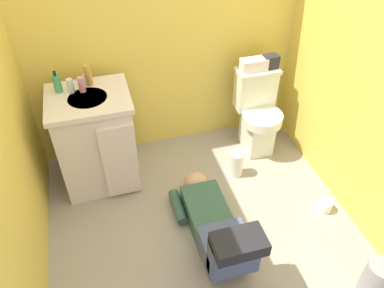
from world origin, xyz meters
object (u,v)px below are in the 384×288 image
Objects in this scene: toiletry_bag at (271,61)px; toilet_paper_roll at (325,206)px; tissue_box at (254,64)px; person_plumber at (216,227)px; vanity_cabinet at (97,140)px; bottle_pink at (81,84)px; toilet at (257,113)px; bottle_amber at (88,75)px; paper_towel_roll at (236,164)px; bottle_clear at (70,86)px; trash_can at (377,279)px; faucet at (84,80)px; soap_dispenser at (57,83)px.

toiletry_bag is 1.13× the size of toilet_paper_roll.
person_plumber is at bearing -122.44° from tissue_box.
toiletry_bag is (1.49, 0.15, 0.39)m from vanity_cabinet.
bottle_pink is (-0.72, 0.96, 0.70)m from person_plumber.
toilet_paper_roll is (0.22, -0.88, -0.32)m from toilet.
person_plumber is at bearing -57.19° from bottle_amber.
bottle_amber is at bearing 158.32° from paper_towel_roll.
bottle_clear is 2.41m from trash_can.
bottle_amber is (-1.31, 0.01, 0.10)m from tissue_box.
tissue_box is at bearing 2.72° from bottle_pink.
toilet is 1.50m from bottle_pink.
bottle_amber is 0.70× the size of paper_towel_roll.
bottle_pink is at bearing -110.11° from faucet.
faucet is 0.37× the size of trash_can.
trash_can is (1.65, -1.59, -0.74)m from bottle_clear.
bottle_amber is at bearing 122.81° from person_plumber.
bottle_pink is 1.39m from paper_towel_roll.
soap_dispenser is at bearing 131.57° from person_plumber.
soap_dispenser is at bearing 152.08° from toilet_paper_roll.
tissue_box is 0.15m from toiletry_bag.
toilet is 1.46m from bottle_amber.
paper_towel_roll is at bearing 110.32° from trash_can.
person_plumber is 1.42m from bottle_amber.
trash_can is at bearing -36.33° from person_plumber.
faucet is at bearing 179.98° from toiletry_bag.
paper_towel_roll is at bearing 132.61° from toilet_paper_roll.
soap_dispenser is at bearing 158.40° from bottle_clear.
toilet reaches higher than person_plumber.
toilet_paper_roll is at bearing 2.98° from person_plumber.
vanity_cabinet is (-1.39, -0.05, 0.05)m from toilet.
toiletry_bag is 1.47m from bottle_amber.
toiletry_bag is 1.08× the size of bottle_pink.
paper_towel_roll is (0.39, 0.61, -0.06)m from person_plumber.
vanity_cabinet is 0.47m from faucet.
toiletry_bag is (1.50, -0.00, -0.06)m from faucet.
person_plumber is at bearing -50.38° from bottle_clear.
vanity_cabinet reaches higher than person_plumber.
person_plumber is at bearing -52.93° from bottle_pink.
faucet is (-1.39, 0.09, 0.50)m from toilet.
bottle_pink is (0.08, -0.01, 0.00)m from bottle_clear.
trash_can is (0.05, -1.65, -0.67)m from toiletry_bag.
person_plumber reaches higher than toilet_paper_roll.
soap_dispenser reaches higher than paper_towel_roll.
trash_can is (0.16, -1.56, -0.23)m from toilet.
soap_dispenser reaches higher than toiletry_bag.
faucet is 0.91× the size of toilet_paper_roll.
bottle_clear is 0.66× the size of bottle_amber.
bottle_pink is 0.42× the size of trash_can.
toilet is 4.67× the size of bottle_amber.
vanity_cabinet is 3.58× the size of paper_towel_roll.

